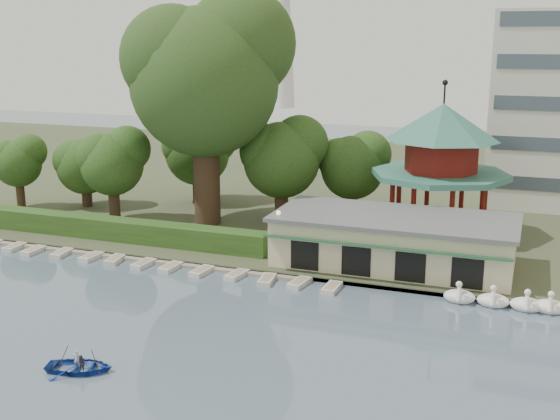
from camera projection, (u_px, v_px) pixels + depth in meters
The scene contains 12 objects.
ground_plane at pixel (133, 369), 38.47m from camera, with size 220.00×220.00×0.00m, color slate.
shore at pixel (360, 184), 85.78m from camera, with size 220.00×70.00×0.40m, color #424930.
embankment at pixel (253, 271), 54.19m from camera, with size 220.00×0.60×0.30m, color gray.
dock at pixel (118, 255), 58.12m from camera, with size 34.00×1.60×0.24m, color gray.
boathouse at pixel (394, 240), 54.56m from camera, with size 18.60×9.39×3.90m.
pavilion at pixel (441, 156), 61.79m from camera, with size 12.40×12.40×13.50m.
hedge at pixel (109, 228), 61.85m from camera, with size 30.00×2.00×1.80m, color #2D4F1C.
lamp_post at pixel (278, 227), 54.47m from camera, with size 0.36×0.36×4.28m.
big_tree at pixel (207, 70), 63.56m from camera, with size 14.96×13.94×21.83m.
small_trees at pixel (205, 157), 70.05m from camera, with size 39.16×16.57×10.10m.
moored_rowboats at pixel (130, 262), 56.21m from camera, with size 34.94×2.68×0.36m.
rowboat_with_passengers at pixel (79, 362), 38.13m from camera, with size 5.92×4.92×2.01m.
Camera 1 is at (19.75, -30.27, 17.77)m, focal length 45.00 mm.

